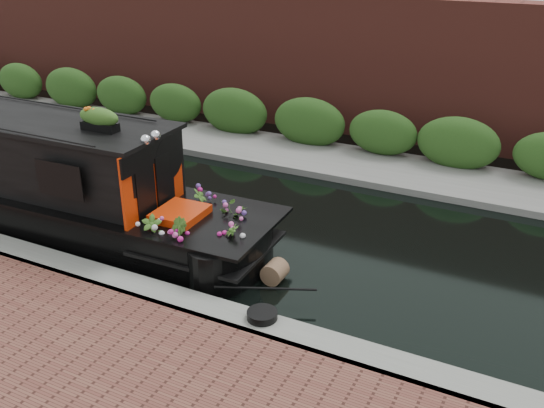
% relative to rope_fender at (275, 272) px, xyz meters
% --- Properties ---
extents(ground, '(80.00, 80.00, 0.00)m').
position_rel_rope_fender_xyz_m(ground, '(-2.48, 1.79, -0.19)').
color(ground, black).
rests_on(ground, ground).
extents(near_bank_coping, '(40.00, 0.60, 0.50)m').
position_rel_rope_fender_xyz_m(near_bank_coping, '(-2.48, -1.51, -0.19)').
color(near_bank_coping, gray).
rests_on(near_bank_coping, ground).
extents(far_bank_path, '(40.00, 2.40, 0.34)m').
position_rel_rope_fender_xyz_m(far_bank_path, '(-2.48, 5.99, -0.19)').
color(far_bank_path, slate).
rests_on(far_bank_path, ground).
extents(far_hedge, '(40.00, 1.10, 2.80)m').
position_rel_rope_fender_xyz_m(far_hedge, '(-2.48, 6.89, -0.19)').
color(far_hedge, '#264B19').
rests_on(far_hedge, ground).
extents(far_brick_wall, '(40.00, 1.00, 8.00)m').
position_rel_rope_fender_xyz_m(far_brick_wall, '(-2.48, 8.99, -0.19)').
color(far_brick_wall, maroon).
rests_on(far_brick_wall, ground).
extents(rope_fender, '(0.39, 0.40, 0.39)m').
position_rel_rope_fender_xyz_m(rope_fender, '(0.00, 0.00, 0.00)').
color(rope_fender, brown).
rests_on(rope_fender, ground).
extents(coiled_mooring_rope, '(0.47, 0.47, 0.12)m').
position_rel_rope_fender_xyz_m(coiled_mooring_rope, '(0.49, -1.40, 0.12)').
color(coiled_mooring_rope, black).
rests_on(coiled_mooring_rope, near_bank_coping).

